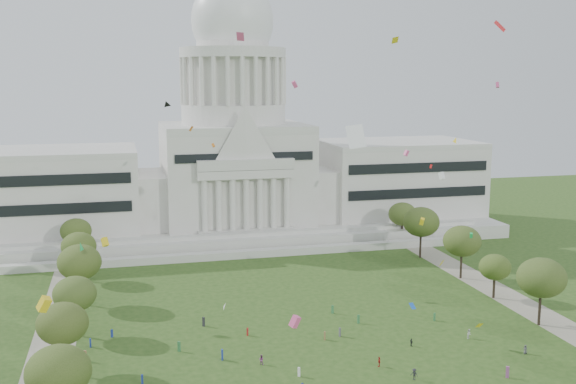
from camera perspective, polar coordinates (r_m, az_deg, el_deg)
name	(u,v)px	position (r m, az deg, el deg)	size (l,w,h in m)	color
capitol	(234,162)	(211.44, -4.56, 2.51)	(160.00, 64.50, 91.30)	beige
path_left	(53,345)	(132.96, -19.26, -12.15)	(8.00, 160.00, 0.04)	gray
path_right	(519,303)	(156.16, 18.99, -8.88)	(8.00, 160.00, 0.04)	gray
row_tree_l_1	(58,372)	(98.84, -18.87, -14.22)	(8.86, 8.86, 12.59)	black
row_tree_l_2	(62,324)	(117.89, -18.56, -10.52)	(8.42, 8.42, 11.97)	black
row_tree_r_2	(542,278)	(141.39, 20.68, -6.81)	(9.55, 9.55, 13.58)	black
row_tree_l_3	(75,294)	(133.63, -17.62, -8.23)	(8.12, 8.12, 11.55)	black
row_tree_r_3	(495,267)	(155.89, 17.12, -6.10)	(7.01, 7.01, 9.98)	black
row_tree_l_4	(79,262)	(151.06, -17.24, -5.70)	(9.29, 9.29, 13.21)	black
row_tree_r_4	(462,241)	(168.54, 14.53, -4.05)	(9.19, 9.19, 13.06)	black
row_tree_l_5	(79,246)	(169.36, -17.30, -4.42)	(8.33, 8.33, 11.85)	black
row_tree_r_5	(421,222)	(185.31, 11.21, -2.51)	(9.82, 9.82, 13.96)	black
row_tree_l_6	(76,231)	(187.13, -17.52, -3.17)	(8.19, 8.19, 11.64)	black
row_tree_r_6	(403,214)	(202.57, 9.67, -1.85)	(8.42, 8.42, 11.97)	black
person_0	(525,349)	(129.04, 19.45, -12.46)	(0.79, 0.52, 1.62)	#4C4C51
person_2	(469,334)	(132.98, 15.09, -11.51)	(0.90, 0.56, 1.86)	silver
person_3	(414,374)	(114.21, 10.64, -14.92)	(1.24, 0.64, 1.92)	#26262B
person_4	(379,362)	(118.11, 7.72, -14.04)	(1.01, 0.55, 1.73)	#B21E1E
person_8	(261,360)	(117.95, -2.27, -13.99)	(0.85, 0.52, 1.74)	#994C8C
person_10	(411,342)	(127.21, 10.40, -12.41)	(0.86, 0.47, 1.47)	#26262B
distant_crowd	(256,357)	(119.04, -2.70, -13.77)	(67.78, 41.46, 1.93)	#33723F
kite_swarm	(340,199)	(109.22, 4.42, -0.59)	(96.76, 104.82, 64.46)	red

